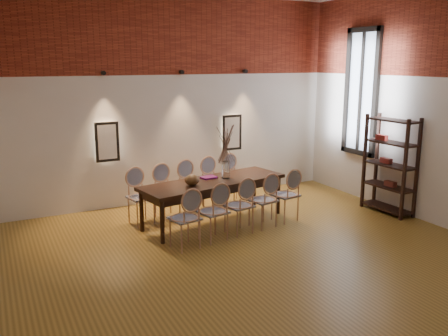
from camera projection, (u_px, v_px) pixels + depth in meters
name	position (u px, v px, depth m)	size (l,w,h in m)	color
floor	(263.00, 264.00, 6.61)	(7.00, 7.00, 0.02)	olive
wall_back	(170.00, 101.00, 9.26)	(7.00, 0.10, 4.00)	silver
brick_band_back	(170.00, 34.00, 8.92)	(7.00, 0.02, 1.50)	maroon
niche_left	(107.00, 142.00, 8.76)	(0.36, 0.06, 0.66)	#FFEAC6
niche_right	(231.00, 132.00, 9.90)	(0.36, 0.06, 0.66)	#FFEAC6
spot_fixture_left	(103.00, 73.00, 8.45)	(0.08, 0.08, 0.10)	black
spot_fixture_mid	(182.00, 72.00, 9.11)	(0.08, 0.08, 0.10)	black
spot_fixture_right	(245.00, 71.00, 9.72)	(0.08, 0.08, 0.10)	black
window_glass	(362.00, 92.00, 9.39)	(0.02, 0.78, 2.38)	silver
window_frame	(361.00, 92.00, 9.38)	(0.08, 0.90, 2.50)	black
window_mullion	(361.00, 92.00, 9.38)	(0.06, 0.06, 2.40)	black
dining_table	(214.00, 201.00, 8.24)	(2.61, 0.84, 0.75)	black
chair_near_a	(185.00, 218.00, 7.07)	(0.44, 0.44, 0.94)	tan
chair_near_b	(213.00, 212.00, 7.37)	(0.44, 0.44, 0.94)	tan
chair_near_c	(239.00, 206.00, 7.68)	(0.44, 0.44, 0.94)	tan
chair_near_d	(263.00, 200.00, 7.99)	(0.44, 0.44, 0.94)	tan
chair_near_e	(285.00, 195.00, 8.29)	(0.44, 0.44, 0.94)	tan
chair_far_a	(141.00, 197.00, 8.15)	(0.44, 0.44, 0.94)	tan
chair_far_b	(167.00, 192.00, 8.46)	(0.44, 0.44, 0.94)	tan
chair_far_c	(192.00, 188.00, 8.77)	(0.44, 0.44, 0.94)	tan
chair_far_d	(214.00, 183.00, 9.07)	(0.44, 0.44, 0.94)	tan
chair_far_e	(236.00, 179.00, 9.38)	(0.44, 0.44, 0.94)	tan
vase	(226.00, 170.00, 8.28)	(0.14, 0.14, 0.30)	silver
dried_branches	(226.00, 144.00, 8.18)	(0.50, 0.50, 0.70)	brown
bowl	(192.00, 180.00, 7.82)	(0.24, 0.24, 0.18)	#573819
book	(209.00, 177.00, 8.31)	(0.26, 0.18, 0.03)	#7B1A6E
shelving_rack	(390.00, 165.00, 8.68)	(0.38, 1.00, 1.80)	black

